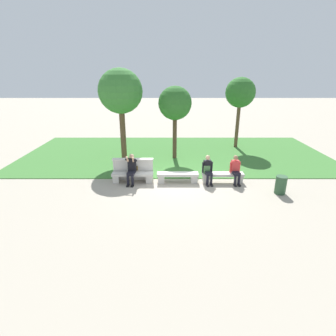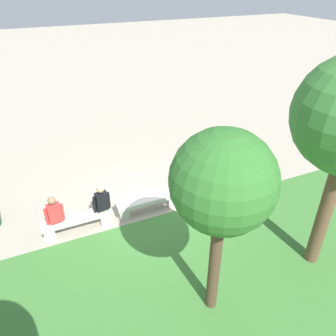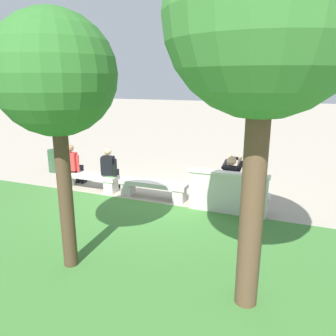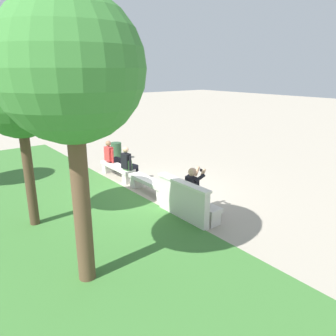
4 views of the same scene
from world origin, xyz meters
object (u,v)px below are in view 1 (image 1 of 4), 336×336
Objects in this scene: trash_bin at (281,185)px; tree_right_background at (121,92)px; bench_main at (133,176)px; person_photographer at (132,167)px; backpack at (207,169)px; bench_mid at (223,176)px; person_companion at (236,169)px; bench_near at (178,176)px; tree_behind_wall at (176,104)px; person_distant at (208,169)px; tree_left_background at (241,93)px.

tree_right_background is at bearing 147.35° from trash_bin.
bench_main is 2.46× the size of trash_bin.
backpack is at bearing 1.36° from person_photographer.
person_photographer reaches higher than backpack.
bench_mid is 0.65m from person_companion.
person_photographer is 0.27× the size of tree_right_background.
bench_near is at bearing -49.20° from tree_right_background.
tree_right_background is at bearing -177.99° from tree_behind_wall.
bench_mid is 0.38× the size of tree_right_background.
bench_mid is at bearing 0.00° from bench_main.
person_distant is 0.09m from backpack.
person_photographer is 1.76× the size of trash_bin.
tree_behind_wall reaches higher than bench_mid.
trash_bin is (4.16, -1.14, 0.08)m from bench_near.
tree_left_background is 7.63m from trash_bin.
bench_main is at bearing -136.01° from tree_left_background.
person_distant is 3.04m from trash_bin.
bench_mid is at bearing -0.15° from backpack.
person_photographer is at bearing -135.74° from tree_left_background.
backpack is 3.10m from trash_bin.
tree_right_background is at bearing 141.17° from backpack.
bench_near is 2.02m from bench_mid.
tree_behind_wall is 6.83m from trash_bin.
bench_main is 2.02m from bench_near.
bench_near is 2.58m from person_companion.
tree_left_background is at bearing 75.97° from person_companion.
bench_mid is at bearing 5.38° from person_distant.
trash_bin reaches higher than bench_main.
bench_mid is 2.42m from trash_bin.
tree_behind_wall reaches higher than backpack.
tree_right_background is (-5.48, 3.46, 3.02)m from person_companion.
tree_right_background is at bearing 145.57° from bench_mid.
tree_behind_wall is at bearing 2.01° from tree_right_background.
bench_near is 0.46× the size of tree_behind_wall.
tree_left_background reaches higher than bench_mid.
bench_mid is 1.40× the size of person_photographer.
backpack is at bearing 121.53° from person_distant.
tree_left_background is (4.08, 2.34, 0.38)m from tree_behind_wall.
backpack is 0.09× the size of tree_right_background.
person_photographer is at bearing -178.64° from backpack.
bench_mid is at bearing 0.00° from bench_near.
bench_mid is 6.90m from tree_right_background.
trash_bin is at bearing -21.78° from backpack.
bench_main is 4.05m from bench_mid.
person_distant is 7.06m from tree_left_background.
person_distant is at bearing 159.12° from trash_bin.
bench_near is 1.33m from backpack.
tree_right_background is (-2.88, -0.10, 0.62)m from tree_behind_wall.
tree_behind_wall is 2.94m from tree_right_background.
tree_behind_wall reaches higher than person_companion.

